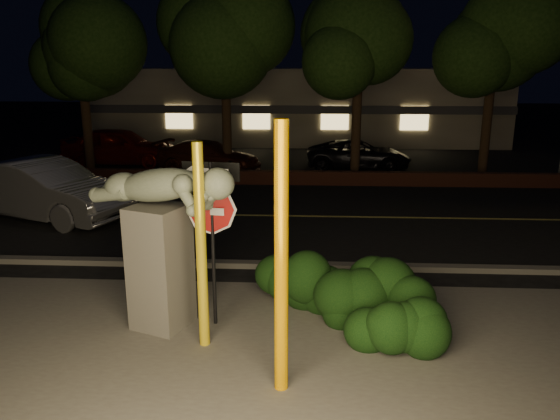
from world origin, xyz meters
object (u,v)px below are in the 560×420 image
(yellow_pole_right, at_px, (281,263))
(parked_car_darkred, at_px, (209,156))
(yellow_pole_left, at_px, (201,248))
(silver_sedan, at_px, (44,190))
(parked_car_red, at_px, (120,146))
(parked_car_dark, at_px, (359,154))
(sculpture, at_px, (161,228))
(signpost, at_px, (212,212))

(yellow_pole_right, bearing_deg, parked_car_darkred, 103.81)
(yellow_pole_left, relative_size, silver_sedan, 0.63)
(silver_sedan, xyz_separation_m, parked_car_red, (-0.76, 8.42, -0.02))
(parked_car_darkred, distance_m, parked_car_dark, 6.18)
(yellow_pole_right, xyz_separation_m, parked_car_red, (-7.82, 16.41, -0.99))
(sculpture, xyz_separation_m, silver_sedan, (-5.04, 6.27, -0.87))
(signpost, relative_size, silver_sedan, 0.54)
(yellow_pole_left, xyz_separation_m, parked_car_darkred, (-2.48, 14.07, -0.97))
(yellow_pole_left, bearing_deg, sculpture, 142.14)
(sculpture, height_order, parked_car_darkred, sculpture)
(yellow_pole_left, relative_size, parked_car_darkred, 0.74)
(yellow_pole_right, xyz_separation_m, parked_car_dark, (2.37, 16.17, -1.21))
(parked_car_darkred, bearing_deg, parked_car_dark, -68.14)
(yellow_pole_right, bearing_deg, parked_car_red, 115.48)
(parked_car_darkred, bearing_deg, parked_car_red, 86.15)
(sculpture, height_order, parked_car_dark, sculpture)
(signpost, xyz_separation_m, silver_sedan, (-5.85, 6.16, -1.13))
(silver_sedan, height_order, parked_car_darkred, silver_sedan)
(parked_car_dark, bearing_deg, yellow_pole_left, 168.70)
(yellow_pole_left, distance_m, parked_car_darkred, 14.32)
(yellow_pole_left, distance_m, sculpture, 0.97)
(yellow_pole_right, xyz_separation_m, signpost, (-1.20, 1.82, 0.16))
(sculpture, relative_size, parked_car_darkred, 0.65)
(signpost, bearing_deg, yellow_pole_right, -48.76)
(yellow_pole_left, bearing_deg, parked_car_dark, 76.49)
(signpost, relative_size, sculpture, 1.00)
(signpost, height_order, parked_car_dark, signpost)
(yellow_pole_left, height_order, silver_sedan, yellow_pole_left)
(yellow_pole_right, distance_m, silver_sedan, 10.70)
(silver_sedan, bearing_deg, signpost, -115.15)
(parked_car_red, bearing_deg, parked_car_darkred, -104.53)
(parked_car_red, height_order, parked_car_darkred, parked_car_red)
(signpost, height_order, silver_sedan, signpost)
(yellow_pole_left, xyz_separation_m, silver_sedan, (-5.80, 6.86, -0.75))
(silver_sedan, bearing_deg, yellow_pole_left, -118.46)
(parked_car_darkred, height_order, parked_car_dark, parked_car_darkred)
(yellow_pole_left, relative_size, sculpture, 1.15)
(yellow_pole_right, height_order, parked_car_red, yellow_pole_right)
(sculpture, distance_m, silver_sedan, 8.09)
(silver_sedan, height_order, parked_car_red, silver_sedan)
(parked_car_dark, bearing_deg, sculpture, 165.35)
(parked_car_darkred, bearing_deg, sculpture, -159.99)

